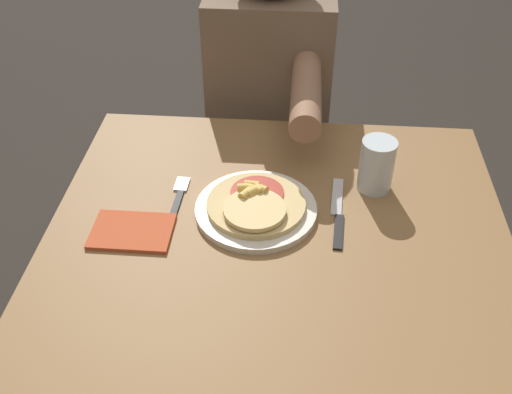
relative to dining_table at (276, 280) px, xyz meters
The scene contains 8 objects.
dining_table is the anchor object (origin of this frame).
plate 0.16m from the dining_table, 130.11° to the left, with size 0.25×0.25×0.01m.
pizza 0.18m from the dining_table, 132.29° to the left, with size 0.20×0.20×0.04m.
fork 0.27m from the dining_table, 159.37° to the left, with size 0.03×0.18×0.00m.
knife 0.19m from the dining_table, 27.87° to the left, with size 0.03×0.22×0.00m.
drinking_glass 0.32m from the dining_table, 38.81° to the left, with size 0.07×0.07×0.12m.
napkin 0.32m from the dining_table, behind, with size 0.16×0.11×0.01m.
person_diner 0.60m from the dining_table, 94.97° to the left, with size 0.33×0.52×1.20m.
Camera 1 is at (0.03, -0.87, 1.56)m, focal length 42.00 mm.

